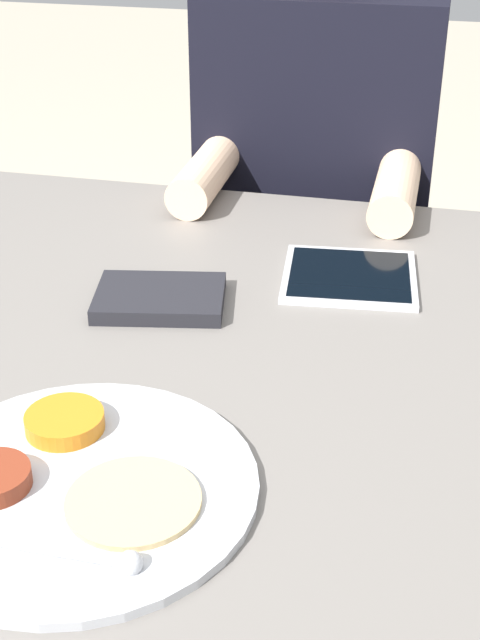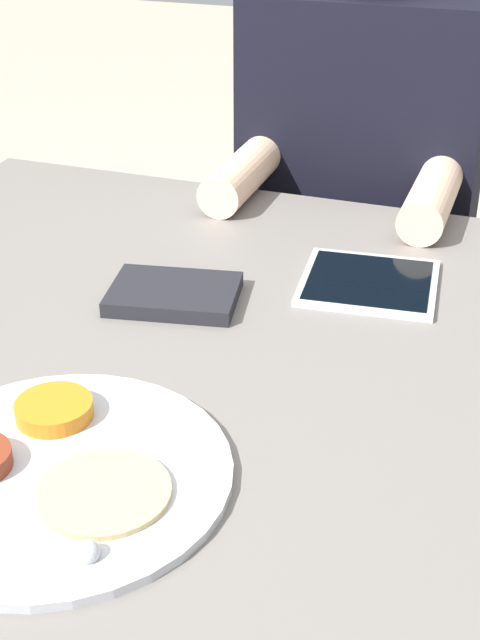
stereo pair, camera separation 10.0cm
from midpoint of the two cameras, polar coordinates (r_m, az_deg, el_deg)
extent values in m
cube|color=slate|center=(1.30, -1.94, -15.09)|extent=(1.09, 1.04, 0.71)
cylinder|color=#B7BABF|center=(0.87, -8.37, -9.84)|extent=(0.34, 0.34, 0.01)
cylinder|color=orange|center=(0.93, -8.82, -5.78)|extent=(0.08, 0.08, 0.02)
cylinder|color=tan|center=(0.83, -5.26, -11.03)|extent=(0.12, 0.12, 0.01)
cylinder|color=#B7BABF|center=(0.80, -10.95, -13.30)|extent=(0.15, 0.01, 0.01)
sphere|color=#B7BABF|center=(0.77, -5.99, -14.72)|extent=(0.02, 0.02, 0.02)
cube|color=silver|center=(1.17, -1.80, 1.34)|extent=(0.18, 0.15, 0.01)
cube|color=black|center=(1.16, -1.80, 1.60)|extent=(0.18, 0.15, 0.02)
cube|color=#B7B7BC|center=(1.23, 10.58, 2.30)|extent=(0.20, 0.19, 0.01)
cube|color=black|center=(1.22, 10.60, 2.49)|extent=(0.18, 0.17, 0.00)
cube|color=black|center=(1.89, 8.25, -4.55)|extent=(0.38, 0.22, 0.44)
cube|color=black|center=(1.66, 9.49, 10.09)|extent=(0.42, 0.20, 0.57)
cylinder|color=beige|center=(1.51, 2.10, 9.30)|extent=(0.07, 0.24, 0.07)
cylinder|color=beige|center=(1.45, 14.16, 7.60)|extent=(0.07, 0.24, 0.07)
camera|label=1|loc=(0.05, -87.14, 1.60)|focal=50.00mm
camera|label=2|loc=(0.05, 92.86, -1.60)|focal=50.00mm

